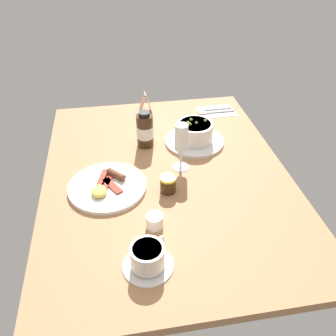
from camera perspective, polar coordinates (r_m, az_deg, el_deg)
ground_plane at (r=122.09cm, az=-0.26°, el=-1.41°), size 110.00×84.00×3.00cm
porridge_bowl at (r=135.54cm, az=4.40°, el=5.63°), size 22.89×22.89×9.29cm
cutlery_setting at (r=160.79cm, az=7.71°, el=9.25°), size 11.70×17.08×0.90cm
coffee_cup at (r=90.95cm, az=-3.34°, el=-14.44°), size 13.20×13.20×7.07cm
creamer_jug at (r=100.93cm, az=-2.28°, el=-8.67°), size 4.95×5.95×5.00cm
wine_glass at (r=117.56cm, az=2.19°, el=4.61°), size 5.92×5.92×17.24cm
jam_jar at (r=111.99cm, az=-0.00°, el=-2.64°), size 5.35×5.35×5.80cm
sauce_bottle_brown at (r=132.50cm, az=-3.79°, el=6.17°), size 6.40×6.40×14.32cm
breakfast_plate at (r=115.90cm, az=-9.94°, el=-3.01°), size 25.59×25.59×3.70cm
menu_card at (r=157.77cm, az=-3.74°, el=10.63°), size 4.71×5.66×8.88cm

